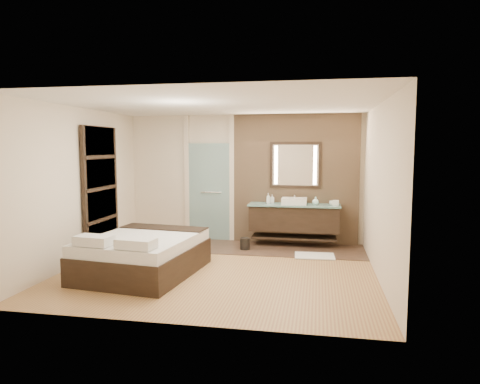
% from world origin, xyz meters
% --- Properties ---
extents(floor, '(5.00, 5.00, 0.00)m').
position_xyz_m(floor, '(0.00, 0.00, 0.00)').
color(floor, '#8F5B3C').
rests_on(floor, ground).
extents(tile_strip, '(3.80, 1.30, 0.01)m').
position_xyz_m(tile_strip, '(0.60, 1.60, 0.01)').
color(tile_strip, '#33221C').
rests_on(tile_strip, floor).
extents(stone_wall, '(2.60, 0.08, 2.70)m').
position_xyz_m(stone_wall, '(1.10, 2.21, 1.35)').
color(stone_wall, '#9F7C5B').
rests_on(stone_wall, floor).
extents(vanity, '(1.85, 0.55, 0.88)m').
position_xyz_m(vanity, '(1.10, 1.92, 0.58)').
color(vanity, black).
rests_on(vanity, stone_wall).
extents(mirror_unit, '(1.06, 0.04, 0.96)m').
position_xyz_m(mirror_unit, '(1.10, 2.16, 1.65)').
color(mirror_unit, black).
rests_on(mirror_unit, stone_wall).
extents(frosted_door, '(1.10, 0.12, 2.70)m').
position_xyz_m(frosted_door, '(-0.75, 2.20, 1.14)').
color(frosted_door, '#B5E6E5').
rests_on(frosted_door, floor).
extents(shoji_partition, '(0.06, 1.20, 2.40)m').
position_xyz_m(shoji_partition, '(-2.43, 0.60, 1.21)').
color(shoji_partition, black).
rests_on(shoji_partition, floor).
extents(bed, '(1.77, 2.12, 0.75)m').
position_xyz_m(bed, '(-1.16, -0.46, 0.31)').
color(bed, black).
rests_on(bed, floor).
extents(bath_mat, '(0.74, 0.53, 0.02)m').
position_xyz_m(bath_mat, '(1.53, 1.11, 0.02)').
color(bath_mat, silver).
rests_on(bath_mat, floor).
extents(waste_bin, '(0.19, 0.19, 0.24)m').
position_xyz_m(waste_bin, '(0.17, 1.40, 0.12)').
color(waste_bin, black).
rests_on(waste_bin, floor).
extents(tissue_box, '(0.13, 0.13, 0.10)m').
position_xyz_m(tissue_box, '(1.92, 1.89, 0.92)').
color(tissue_box, silver).
rests_on(tissue_box, vanity).
extents(soap_bottle_a, '(0.09, 0.10, 0.21)m').
position_xyz_m(soap_bottle_a, '(0.56, 1.95, 0.97)').
color(soap_bottle_a, white).
rests_on(soap_bottle_a, vanity).
extents(soap_bottle_b, '(0.09, 0.10, 0.18)m').
position_xyz_m(soap_bottle_b, '(0.64, 2.03, 0.95)').
color(soap_bottle_b, '#B2B2B2').
rests_on(soap_bottle_b, vanity).
extents(soap_bottle_c, '(0.16, 0.16, 0.16)m').
position_xyz_m(soap_bottle_c, '(1.53, 1.91, 0.95)').
color(soap_bottle_c, silver).
rests_on(soap_bottle_c, vanity).
extents(cup, '(0.13, 0.13, 0.09)m').
position_xyz_m(cup, '(1.85, 1.90, 0.91)').
color(cup, silver).
rests_on(cup, vanity).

